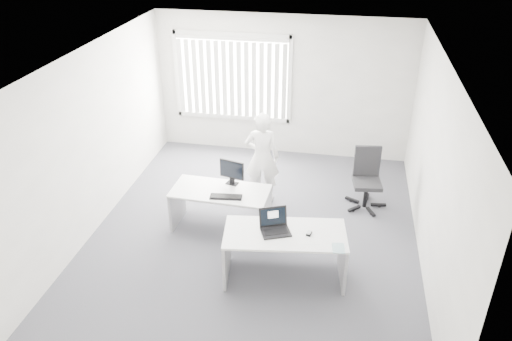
% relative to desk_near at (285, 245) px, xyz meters
% --- Properties ---
extents(ground, '(6.00, 6.00, 0.00)m').
position_rel_desk_near_xyz_m(ground, '(-0.60, 0.90, -0.53)').
color(ground, '#585960').
rests_on(ground, ground).
extents(wall_back, '(5.00, 0.02, 2.80)m').
position_rel_desk_near_xyz_m(wall_back, '(-0.60, 3.90, 0.87)').
color(wall_back, silver).
rests_on(wall_back, ground).
extents(wall_front, '(5.00, 0.02, 2.80)m').
position_rel_desk_near_xyz_m(wall_front, '(-0.60, -2.10, 0.87)').
color(wall_front, silver).
rests_on(wall_front, ground).
extents(wall_left, '(0.02, 6.00, 2.80)m').
position_rel_desk_near_xyz_m(wall_left, '(-3.10, 0.90, 0.87)').
color(wall_left, silver).
rests_on(wall_left, ground).
extents(wall_right, '(0.02, 6.00, 2.80)m').
position_rel_desk_near_xyz_m(wall_right, '(1.90, 0.90, 0.87)').
color(wall_right, silver).
rests_on(wall_right, ground).
extents(ceiling, '(5.00, 6.00, 0.02)m').
position_rel_desk_near_xyz_m(ceiling, '(-0.60, 0.90, 2.27)').
color(ceiling, white).
rests_on(ceiling, wall_back).
extents(window, '(2.32, 0.06, 1.76)m').
position_rel_desk_near_xyz_m(window, '(-1.60, 3.86, 1.02)').
color(window, silver).
rests_on(window, wall_back).
extents(blinds, '(2.20, 0.10, 1.50)m').
position_rel_desk_near_xyz_m(blinds, '(-1.60, 3.80, 0.99)').
color(blinds, silver).
rests_on(blinds, wall_back).
extents(desk_near, '(1.71, 0.97, 0.74)m').
position_rel_desk_near_xyz_m(desk_near, '(0.00, 0.00, 0.00)').
color(desk_near, silver).
rests_on(desk_near, ground).
extents(desk_far, '(1.53, 0.76, 0.69)m').
position_rel_desk_near_xyz_m(desk_far, '(-1.14, 1.00, -0.04)').
color(desk_far, silver).
rests_on(desk_far, ground).
extents(office_chair, '(0.67, 0.67, 1.05)m').
position_rel_desk_near_xyz_m(office_chair, '(1.10, 2.09, -0.21)').
color(office_chair, black).
rests_on(office_chair, ground).
extents(person, '(0.63, 0.45, 1.61)m').
position_rel_desk_near_xyz_m(person, '(-0.66, 1.98, 0.27)').
color(person, white).
rests_on(person, ground).
extents(laptop, '(0.48, 0.46, 0.29)m').
position_rel_desk_near_xyz_m(laptop, '(-0.12, -0.02, 0.35)').
color(laptop, black).
rests_on(laptop, desk_near).
extents(paper_sheet, '(0.33, 0.26, 0.00)m').
position_rel_desk_near_xyz_m(paper_sheet, '(0.33, -0.08, 0.21)').
color(paper_sheet, white).
rests_on(paper_sheet, desk_near).
extents(mouse, '(0.08, 0.11, 0.04)m').
position_rel_desk_near_xyz_m(mouse, '(0.31, 0.02, 0.23)').
color(mouse, '#B4B4B6').
rests_on(mouse, paper_sheet).
extents(booklet, '(0.18, 0.23, 0.01)m').
position_rel_desk_near_xyz_m(booklet, '(0.71, -0.21, 0.21)').
color(booklet, white).
rests_on(booklet, desk_near).
extents(keyboard, '(0.50, 0.21, 0.02)m').
position_rel_desk_near_xyz_m(keyboard, '(-1.01, 0.81, 0.16)').
color(keyboard, black).
rests_on(keyboard, desk_far).
extents(monitor, '(0.43, 0.22, 0.41)m').
position_rel_desk_near_xyz_m(monitor, '(-1.01, 1.24, 0.36)').
color(monitor, black).
rests_on(monitor, desk_far).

